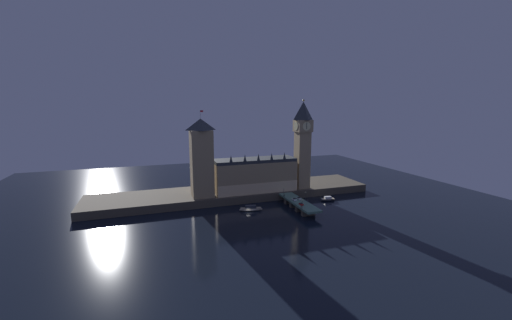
% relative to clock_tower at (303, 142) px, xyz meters
% --- Properties ---
extents(ground_plane, '(400.00, 400.00, 0.00)m').
position_rel_clock_tower_xyz_m(ground_plane, '(-53.67, -26.58, -43.08)').
color(ground_plane, black).
extents(embankment, '(220.00, 42.00, 5.84)m').
position_rel_clock_tower_xyz_m(embankment, '(-53.67, 12.42, -40.16)').
color(embankment, '#4C4438').
rests_on(embankment, ground_plane).
extents(parliament_hall, '(63.27, 20.91, 30.55)m').
position_rel_clock_tower_xyz_m(parliament_hall, '(-38.61, 4.20, -24.55)').
color(parliament_hall, tan).
rests_on(parliament_hall, embankment).
extents(clock_tower, '(12.48, 12.59, 70.54)m').
position_rel_clock_tower_xyz_m(clock_tower, '(0.00, 0.00, 0.00)').
color(clock_tower, tan).
rests_on(clock_tower, embankment).
extents(victoria_tower, '(15.59, 15.59, 62.78)m').
position_rel_clock_tower_xyz_m(victoria_tower, '(-79.78, 2.57, -8.71)').
color(victoria_tower, tan).
rests_on(victoria_tower, embankment).
extents(bridge, '(10.66, 46.00, 5.56)m').
position_rel_clock_tower_xyz_m(bridge, '(-18.04, -31.58, -39.36)').
color(bridge, slate).
rests_on(bridge, ground_plane).
extents(car_northbound_lead, '(2.04, 4.18, 1.57)m').
position_rel_clock_tower_xyz_m(car_northbound_lead, '(-20.38, -29.02, -36.78)').
color(car_northbound_lead, white).
rests_on(car_northbound_lead, bridge).
extents(car_northbound_trail, '(1.92, 4.06, 1.37)m').
position_rel_clock_tower_xyz_m(car_northbound_trail, '(-20.38, -39.63, -36.87)').
color(car_northbound_trail, red).
rests_on(car_northbound_trail, bridge).
extents(car_southbound_trail, '(1.95, 4.53, 1.38)m').
position_rel_clock_tower_xyz_m(car_southbound_trail, '(-15.69, -26.86, -36.87)').
color(car_southbound_trail, white).
rests_on(car_southbound_trail, bridge).
extents(pedestrian_near_rail, '(0.38, 0.38, 1.59)m').
position_rel_clock_tower_xyz_m(pedestrian_near_rail, '(-22.73, -44.10, -36.68)').
color(pedestrian_near_rail, black).
rests_on(pedestrian_near_rail, bridge).
extents(pedestrian_mid_walk, '(0.38, 0.38, 1.79)m').
position_rel_clock_tower_xyz_m(pedestrian_mid_walk, '(-13.35, -35.91, -36.57)').
color(pedestrian_mid_walk, black).
rests_on(pedestrian_mid_walk, bridge).
extents(pedestrian_far_rail, '(0.38, 0.38, 1.66)m').
position_rel_clock_tower_xyz_m(pedestrian_far_rail, '(-22.73, -17.53, -36.64)').
color(pedestrian_far_rail, black).
rests_on(pedestrian_far_rail, bridge).
extents(street_lamp_near, '(1.34, 0.60, 6.27)m').
position_rel_clock_tower_xyz_m(street_lamp_near, '(-23.13, -46.30, -33.59)').
color(street_lamp_near, '#2D3333').
rests_on(street_lamp_near, bridge).
extents(street_lamp_mid, '(1.34, 0.60, 6.50)m').
position_rel_clock_tower_xyz_m(street_lamp_mid, '(-12.95, -31.58, -33.45)').
color(street_lamp_mid, '#2D3333').
rests_on(street_lamp_mid, bridge).
extents(street_lamp_far, '(1.34, 0.60, 6.82)m').
position_rel_clock_tower_xyz_m(street_lamp_far, '(-23.13, -16.86, -33.25)').
color(street_lamp_far, '#2D3333').
rests_on(street_lamp_far, bridge).
extents(boat_upstream, '(16.85, 7.93, 3.71)m').
position_rel_clock_tower_xyz_m(boat_upstream, '(-51.11, -24.26, -41.72)').
color(boat_upstream, '#B2A893').
rests_on(boat_upstream, ground_plane).
extents(boat_downstream, '(11.84, 6.51, 3.31)m').
position_rel_clock_tower_xyz_m(boat_downstream, '(11.68, -21.39, -41.87)').
color(boat_downstream, '#28282D').
rests_on(boat_downstream, ground_plane).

